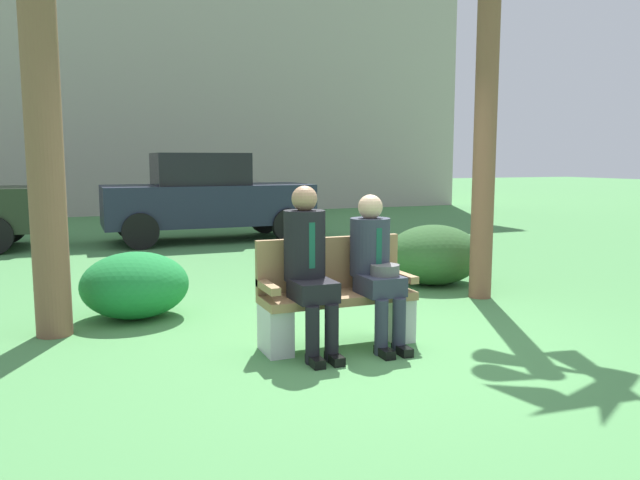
{
  "coord_description": "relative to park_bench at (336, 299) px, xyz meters",
  "views": [
    {
      "loc": [
        -2.26,
        -4.59,
        1.56
      ],
      "look_at": [
        -0.21,
        0.49,
        0.85
      ],
      "focal_mm": 34.98,
      "sensor_mm": 36.0,
      "label": 1
    }
  ],
  "objects": [
    {
      "name": "park_bench",
      "position": [
        0.0,
        0.0,
        0.0
      ],
      "size": [
        1.3,
        0.44,
        0.9
      ],
      "color": "#99754C",
      "rests_on": "ground"
    },
    {
      "name": "shrub_mid_lawn",
      "position": [
        -1.49,
        1.56,
        -0.06
      ],
      "size": [
        1.05,
        0.96,
        0.66
      ],
      "primitive_type": "ellipsoid",
      "color": "#1D7C36",
      "rests_on": "ground"
    },
    {
      "name": "seated_man_left",
      "position": [
        -0.29,
        -0.11,
        0.36
      ],
      "size": [
        0.34,
        0.72,
        1.35
      ],
      "color": "black",
      "rests_on": "ground"
    },
    {
      "name": "ground_plane",
      "position": [
        0.21,
        -0.14,
        -0.39
      ],
      "size": [
        80.0,
        80.0,
        0.0
      ],
      "primitive_type": "plane",
      "color": "#4A884A"
    },
    {
      "name": "parked_car_far",
      "position": [
        0.4,
        7.19,
        0.44
      ],
      "size": [
        3.91,
        1.71,
        1.68
      ],
      "color": "#1E2338",
      "rests_on": "ground"
    },
    {
      "name": "building_backdrop",
      "position": [
        2.25,
        17.98,
        5.53
      ],
      "size": [
        16.71,
        9.41,
        11.79
      ],
      "color": "#ACA097",
      "rests_on": "ground"
    },
    {
      "name": "seated_man_right",
      "position": [
        0.31,
        -0.13,
        0.31
      ],
      "size": [
        0.34,
        0.72,
        1.27
      ],
      "color": "#2D3342",
      "rests_on": "ground"
    },
    {
      "name": "shrub_near_bench",
      "position": [
        2.17,
        1.9,
        -0.02
      ],
      "size": [
        1.2,
        1.1,
        0.75
      ],
      "primitive_type": "ellipsoid",
      "color": "#2D5829",
      "rests_on": "ground"
    }
  ]
}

